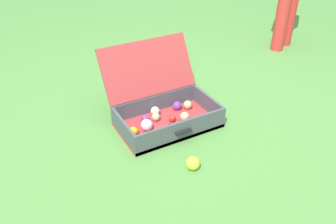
% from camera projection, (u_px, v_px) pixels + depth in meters
% --- Properties ---
extents(ground_plane, '(16.00, 16.00, 0.00)m').
position_uv_depth(ground_plane, '(175.00, 126.00, 2.40)').
color(ground_plane, '#569342').
extents(open_suitcase, '(0.65, 0.60, 0.48)m').
position_uv_depth(open_suitcase, '(162.00, 107.00, 2.40)').
color(open_suitcase, '#B23838').
rests_on(open_suitcase, ground).
extents(stray_ball_on_grass, '(0.08, 0.08, 0.08)m').
position_uv_depth(stray_ball_on_grass, '(193.00, 163.00, 2.03)').
color(stray_ball_on_grass, '#CCDB38').
rests_on(stray_ball_on_grass, ground).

